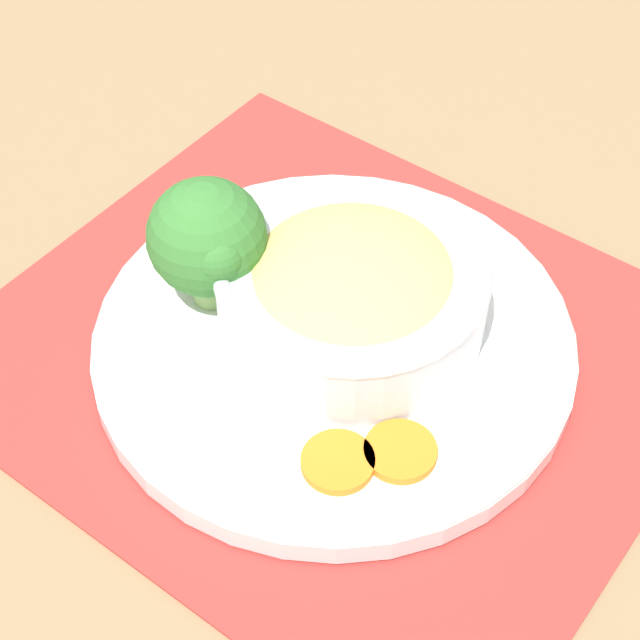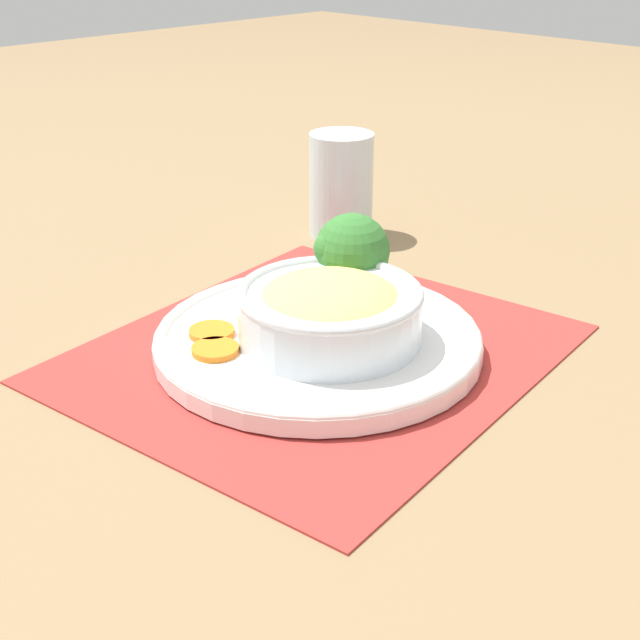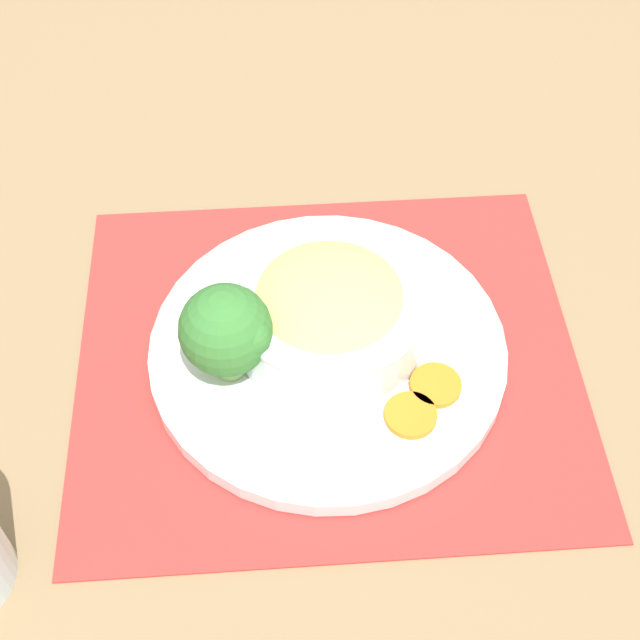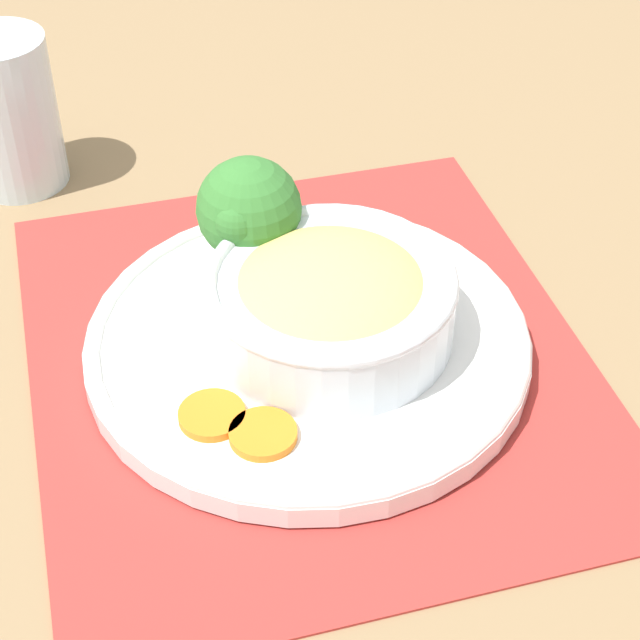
% 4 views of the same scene
% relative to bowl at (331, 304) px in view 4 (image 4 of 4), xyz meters
% --- Properties ---
extents(ground_plane, '(4.00, 4.00, 0.00)m').
position_rel_bowl_xyz_m(ground_plane, '(0.00, 0.02, -0.05)').
color(ground_plane, '#8C704C').
extents(placemat, '(0.47, 0.43, 0.00)m').
position_rel_bowl_xyz_m(placemat, '(0.00, 0.02, -0.05)').
color(placemat, '#B2332D').
rests_on(placemat, ground_plane).
extents(plate, '(0.30, 0.30, 0.02)m').
position_rel_bowl_xyz_m(plate, '(0.00, 0.02, -0.03)').
color(plate, white).
rests_on(plate, placemat).
extents(bowl, '(0.17, 0.17, 0.06)m').
position_rel_bowl_xyz_m(bowl, '(0.00, 0.00, 0.00)').
color(bowl, silver).
rests_on(bowl, plate).
extents(broccoli_floret, '(0.07, 0.07, 0.09)m').
position_rel_bowl_xyz_m(broccoli_floret, '(0.08, 0.05, 0.02)').
color(broccoli_floret, '#84AD5B').
rests_on(broccoli_floret, plate).
extents(carrot_slice_near, '(0.04, 0.04, 0.01)m').
position_rel_bowl_xyz_m(carrot_slice_near, '(-0.06, 0.08, -0.03)').
color(carrot_slice_near, orange).
rests_on(carrot_slice_near, plate).
extents(carrot_slice_middle, '(0.04, 0.04, 0.01)m').
position_rel_bowl_xyz_m(carrot_slice_middle, '(-0.08, 0.05, -0.03)').
color(carrot_slice_middle, orange).
rests_on(carrot_slice_middle, plate).
extents(water_glass, '(0.08, 0.08, 0.13)m').
position_rel_bowl_xyz_m(water_glass, '(0.26, 0.23, 0.01)').
color(water_glass, silver).
rests_on(water_glass, ground_plane).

